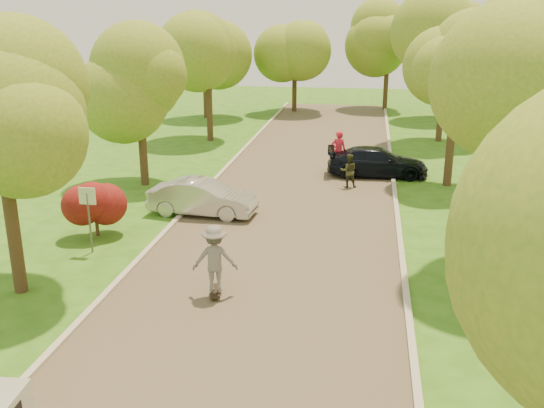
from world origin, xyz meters
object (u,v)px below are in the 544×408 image
Objects in this scene: street_sign at (88,206)px; dark_sedan at (377,162)px; person_striped at (338,151)px; person_olive at (349,171)px; skateboarder at (215,259)px; longboard at (216,291)px; silver_sedan at (202,198)px.

street_sign reaches higher than dark_sedan.
dark_sedan is at bearing 153.40° from person_striped.
person_striped reaches higher than person_olive.
dark_sedan is at bearing -119.06° from skateboarder.
dark_sedan reaches higher than longboard.
longboard is 0.97m from skateboarder.
skateboarder is at bearing -157.28° from silver_sedan.
skateboarder is 1.25× the size of person_olive.
person_olive is at bearing -116.53° from skateboarder.
street_sign is 0.46× the size of dark_sedan.
skateboarder is 14.41m from person_striped.
street_sign is 5.04m from silver_sedan.
street_sign is at bearing 137.45° from dark_sedan.
street_sign is 1.10× the size of person_striped.
skateboarder is (-4.40, -13.51, 0.39)m from dark_sedan.
skateboarder reaches higher than longboard.
person_striped is (-1.87, 0.68, 0.31)m from dark_sedan.
person_olive is at bearing -44.27° from silver_sedan.
longboard is 14.44m from person_striped.
person_striped is (2.53, 14.18, 0.89)m from longboard.
longboard is at bearing 158.64° from dark_sedan.
dark_sedan is (9.10, 11.14, -0.88)m from street_sign.
longboard is at bearing -157.28° from silver_sedan.
longboard is (4.70, -2.37, -1.46)m from street_sign.
dark_sedan is at bearing 50.75° from street_sign.
silver_sedan is at bearing -82.76° from skateboarder.
person_striped reaches higher than longboard.
silver_sedan is 4.08× the size of longboard.
person_striped is 2.93m from person_olive.
dark_sedan is 2.47× the size of skateboarder.
street_sign is at bearing -37.75° from skateboarder.
dark_sedan reaches higher than silver_sedan.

